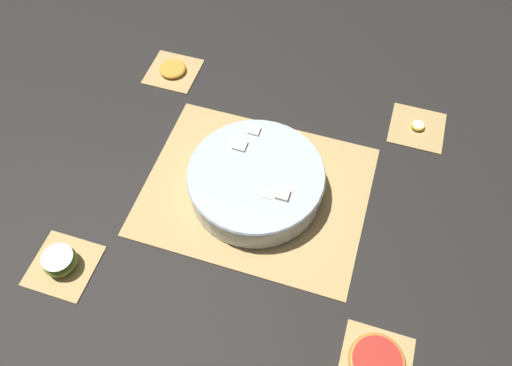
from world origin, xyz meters
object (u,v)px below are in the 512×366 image
object	(u,v)px
apple_half	(60,261)
banana_coin_single	(418,125)
orange_slice_whole	(173,69)
grapefruit_slice	(377,361)
fruit_salad_bowl	(256,180)

from	to	relation	value
apple_half	banana_coin_single	distance (m)	0.86
orange_slice_whole	grapefruit_slice	world-z (taller)	grapefruit_slice
fruit_salad_bowl	banana_coin_single	size ratio (longest dim) A/B	9.04
apple_half	grapefruit_slice	size ratio (longest dim) A/B	0.66
apple_half	orange_slice_whole	size ratio (longest dim) A/B	0.99
apple_half	banana_coin_single	xyz separation A→B (m)	(-0.64, -0.57, -0.02)
orange_slice_whole	grapefruit_slice	distance (m)	0.86
apple_half	orange_slice_whole	bearing A→B (deg)	-90.00
orange_slice_whole	banana_coin_single	size ratio (longest dim) A/B	2.11
fruit_salad_bowl	orange_slice_whole	world-z (taller)	fruit_salad_bowl
fruit_salad_bowl	grapefruit_slice	bearing A→B (deg)	137.86
fruit_salad_bowl	orange_slice_whole	distance (m)	0.43
grapefruit_slice	fruit_salad_bowl	bearing A→B (deg)	-42.14
orange_slice_whole	fruit_salad_bowl	bearing A→B (deg)	137.89
fruit_salad_bowl	grapefruit_slice	distance (m)	0.43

